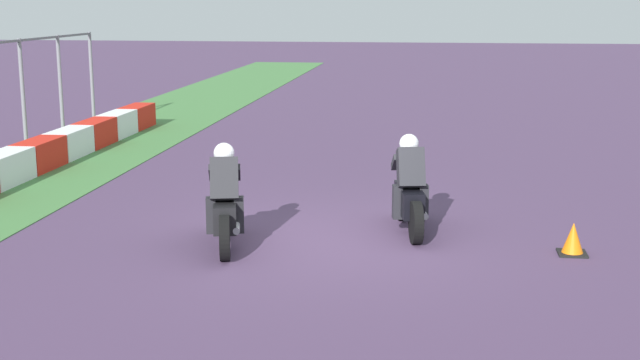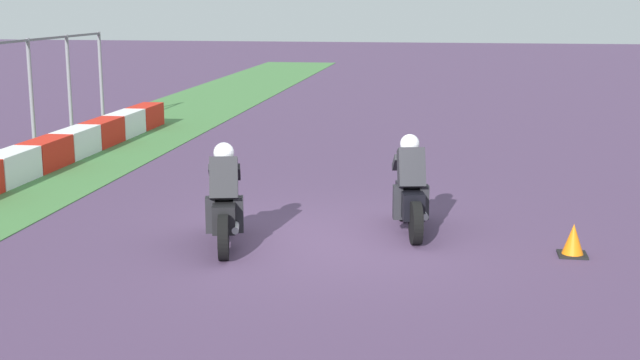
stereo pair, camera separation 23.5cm
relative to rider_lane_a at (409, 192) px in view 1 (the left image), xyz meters
The scene contains 4 objects.
ground_plane 1.48m from the rider_lane_a, 119.28° to the left, with size 120.00×120.00×0.00m, color #4E3857.
rider_lane_a is the anchor object (origin of this frame).
rider_lane_b 2.87m from the rider_lane_a, 114.41° to the left, with size 2.02×0.66×1.51m.
traffic_cone 2.55m from the rider_lane_a, 111.63° to the right, with size 0.40×0.40×0.46m.
Camera 1 is at (-12.33, -1.55, 3.54)m, focal length 48.33 mm.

